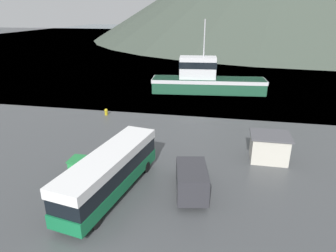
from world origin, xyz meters
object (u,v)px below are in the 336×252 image
(delivery_van, at_px, (191,178))
(storage_bin, at_px, (79,165))
(fishing_boat, at_px, (206,80))
(tour_bus, at_px, (110,171))
(dock_kiosk, at_px, (269,147))

(delivery_van, bearing_deg, storage_bin, 162.40)
(delivery_van, xyz_separation_m, fishing_boat, (-1.24, 28.91, 0.82))
(tour_bus, xyz_separation_m, dock_kiosk, (11.74, 7.54, -0.58))
(delivery_van, bearing_deg, tour_bus, -179.52)
(delivery_van, distance_m, fishing_boat, 28.95)
(fishing_boat, bearing_deg, delivery_van, -3.40)
(tour_bus, relative_size, delivery_van, 1.93)
(fishing_boat, bearing_deg, dock_kiosk, 12.21)
(delivery_van, distance_m, dock_kiosk, 8.86)
(storage_bin, height_order, dock_kiosk, dock_kiosk)
(tour_bus, distance_m, dock_kiosk, 13.97)
(fishing_boat, bearing_deg, storage_bin, -22.11)
(delivery_van, height_order, storage_bin, delivery_van)
(delivery_van, relative_size, fishing_boat, 0.30)
(fishing_boat, relative_size, dock_kiosk, 5.37)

